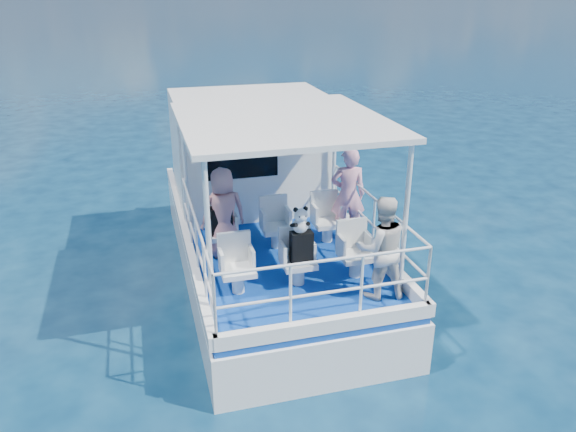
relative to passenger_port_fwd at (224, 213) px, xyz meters
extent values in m
plane|color=#08233E|center=(0.88, -0.14, -1.64)|extent=(2000.00, 2000.00, 0.00)
cube|color=white|center=(0.88, 0.86, -1.64)|extent=(3.00, 7.00, 1.60)
cube|color=navy|center=(0.88, 0.86, -0.79)|extent=(2.90, 6.90, 0.10)
cube|color=white|center=(0.88, 2.16, 0.36)|extent=(2.85, 2.00, 2.20)
cube|color=white|center=(0.88, -0.34, 1.50)|extent=(3.00, 3.20, 0.08)
cylinder|color=white|center=(-0.47, -1.84, 0.36)|extent=(0.07, 0.07, 2.20)
cylinder|color=white|center=(2.23, -1.84, 0.36)|extent=(0.07, 0.07, 2.20)
cylinder|color=white|center=(-0.47, 1.06, 0.36)|extent=(0.07, 0.07, 2.20)
cylinder|color=white|center=(2.23, 1.06, 0.36)|extent=(0.07, 0.07, 2.20)
cube|color=silver|center=(-0.02, 0.06, -0.55)|extent=(0.48, 0.46, 0.38)
cube|color=silver|center=(0.88, 0.06, -0.55)|extent=(0.48, 0.46, 0.38)
cube|color=silver|center=(1.78, 0.06, -0.55)|extent=(0.48, 0.46, 0.38)
cube|color=silver|center=(-0.02, -1.24, -0.55)|extent=(0.48, 0.46, 0.38)
cube|color=silver|center=(0.88, -1.24, -0.55)|extent=(0.48, 0.46, 0.38)
cube|color=silver|center=(1.78, -1.24, -0.55)|extent=(0.48, 0.46, 0.38)
imported|color=tan|center=(0.00, 0.00, 0.00)|extent=(0.59, 0.46, 1.47)
imported|color=pink|center=(2.13, 0.05, 0.08)|extent=(0.66, 0.51, 1.63)
imported|color=silver|center=(1.89, -1.87, 0.02)|extent=(0.78, 0.64, 1.50)
cube|color=black|center=(-0.04, 0.00, -0.13)|extent=(0.35, 0.19, 0.45)
cube|color=black|center=(0.91, -1.30, -0.12)|extent=(0.32, 0.18, 0.48)
cube|color=black|center=(-0.04, 0.00, 0.12)|extent=(0.09, 0.06, 0.06)
camera|label=1|loc=(-1.19, -8.24, 3.39)|focal=35.00mm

